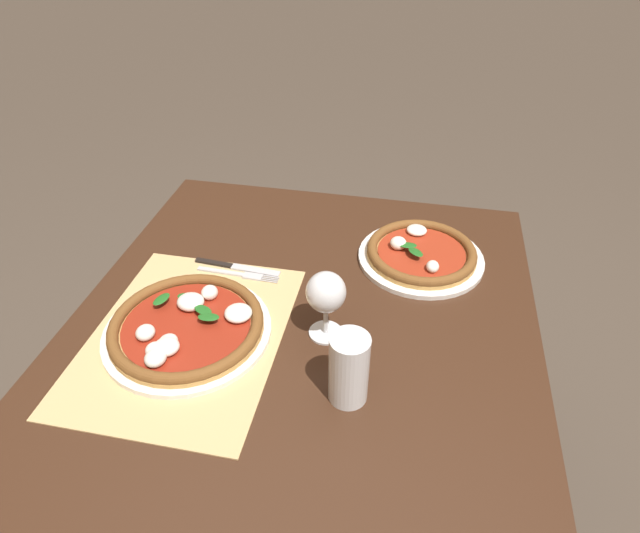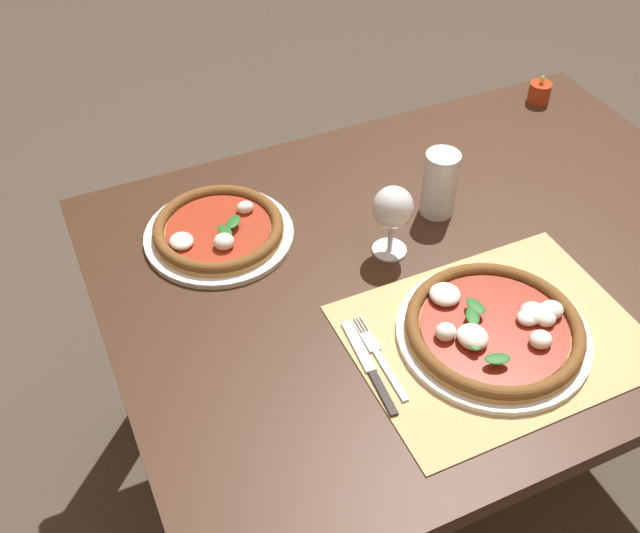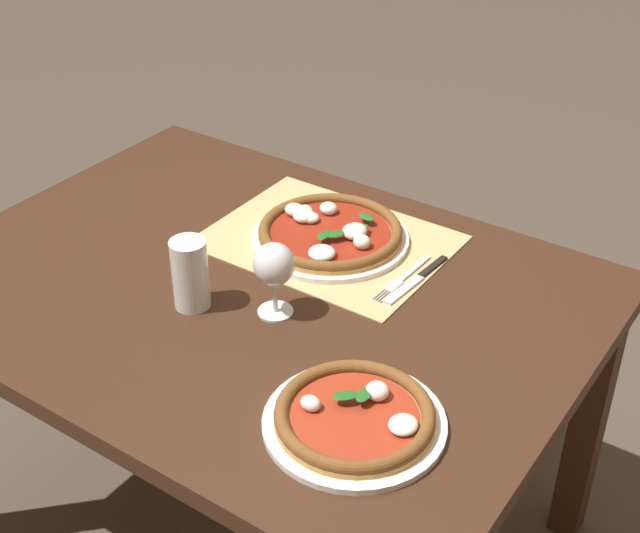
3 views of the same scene
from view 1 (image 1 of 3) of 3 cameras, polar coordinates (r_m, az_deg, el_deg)
The scene contains 8 objects.
dining_table at distance 1.14m, azimuth -3.17°, elevation -13.51°, with size 1.34×0.99×0.74m.
paper_placemat at distance 1.15m, azimuth -13.98°, elevation -7.16°, with size 0.51×0.39×0.00m, color tan.
pizza_near at distance 1.13m, azimuth -14.01°, elevation -6.23°, with size 0.34×0.34×0.05m.
pizza_far at distance 1.33m, azimuth 10.71°, elevation 1.38°, with size 0.31×0.31×0.05m.
wine_glass at distance 1.05m, azimuth 0.64°, elevation -3.04°, with size 0.08×0.08×0.16m.
pint_glass at distance 0.96m, azimuth 3.09°, elevation -10.95°, with size 0.07×0.07×0.15m.
fork at distance 1.27m, azimuth -8.70°, elevation -0.82°, with size 0.02×0.20×0.00m.
knife at distance 1.30m, azimuth -8.82°, elevation -0.07°, with size 0.03×0.22×0.01m.
Camera 1 is at (0.69, 0.20, 1.52)m, focal length 30.00 mm.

